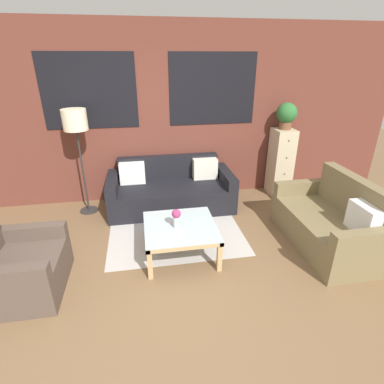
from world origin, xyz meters
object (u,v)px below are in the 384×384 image
(armchair_corner, at_px, (18,268))
(flower_vase, at_px, (176,217))
(drawer_cabinet, at_px, (280,162))
(floor_lamp, at_px, (76,125))
(settee_vintage, at_px, (330,224))
(couch_dark, at_px, (171,191))
(potted_plant, at_px, (287,114))
(coffee_table, at_px, (180,230))

(armchair_corner, bearing_deg, flower_vase, 10.32)
(drawer_cabinet, bearing_deg, flower_vase, -142.27)
(flower_vase, bearing_deg, drawer_cabinet, 37.73)
(floor_lamp, bearing_deg, armchair_corner, -104.49)
(floor_lamp, distance_m, flower_vase, 2.07)
(settee_vintage, bearing_deg, flower_vase, 177.40)
(couch_dark, bearing_deg, flower_vase, -93.23)
(armchair_corner, bearing_deg, drawer_cabinet, 26.80)
(armchair_corner, xyz_separation_m, potted_plant, (3.75, 1.89, 1.13))
(coffee_table, distance_m, flower_vase, 0.21)
(floor_lamp, relative_size, potted_plant, 3.69)
(coffee_table, bearing_deg, armchair_corner, -168.97)
(couch_dark, bearing_deg, coffee_table, -91.23)
(coffee_table, relative_size, floor_lamp, 0.54)
(potted_plant, bearing_deg, drawer_cabinet, -90.00)
(coffee_table, xyz_separation_m, floor_lamp, (-1.30, 1.40, 1.03))
(coffee_table, relative_size, potted_plant, 1.99)
(armchair_corner, height_order, potted_plant, potted_plant)
(couch_dark, height_order, potted_plant, potted_plant)
(settee_vintage, relative_size, armchair_corner, 1.70)
(flower_vase, bearing_deg, couch_dark, 86.77)
(floor_lamp, bearing_deg, potted_plant, 2.69)
(settee_vintage, relative_size, drawer_cabinet, 1.32)
(armchair_corner, distance_m, flower_vase, 1.75)
(armchair_corner, relative_size, coffee_table, 1.04)
(couch_dark, bearing_deg, potted_plant, 6.23)
(settee_vintage, distance_m, flower_vase, 2.00)
(coffee_table, bearing_deg, floor_lamp, 132.97)
(settee_vintage, height_order, flower_vase, settee_vintage)
(coffee_table, xyz_separation_m, flower_vase, (-0.05, -0.03, 0.20))
(coffee_table, xyz_separation_m, drawer_cabinet, (2.00, 1.55, 0.23))
(potted_plant, distance_m, flower_vase, 2.73)
(coffee_table, xyz_separation_m, potted_plant, (2.00, 1.55, 1.06))
(potted_plant, bearing_deg, coffee_table, -142.16)
(floor_lamp, distance_m, potted_plant, 3.30)
(couch_dark, relative_size, potted_plant, 4.53)
(armchair_corner, xyz_separation_m, flower_vase, (1.70, 0.31, 0.28))
(coffee_table, height_order, potted_plant, potted_plant)
(potted_plant, bearing_deg, armchair_corner, -153.20)
(couch_dark, relative_size, coffee_table, 2.28)
(settee_vintage, height_order, floor_lamp, floor_lamp)
(couch_dark, distance_m, flower_vase, 1.40)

